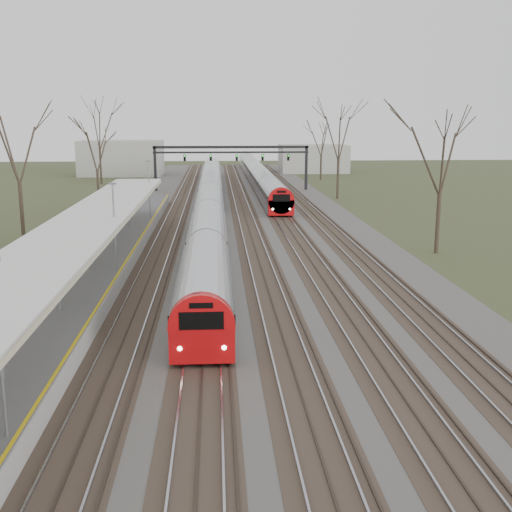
{
  "coord_description": "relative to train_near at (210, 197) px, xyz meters",
  "views": [
    {
      "loc": [
        -1.89,
        -2.56,
        9.53
      ],
      "look_at": [
        0.33,
        32.7,
        2.0
      ],
      "focal_mm": 45.0,
      "sensor_mm": 36.0,
      "label": 1
    }
  ],
  "objects": [
    {
      "name": "signal_gantry",
      "position": [
        2.79,
        19.26,
        3.43
      ],
      "size": [
        21.0,
        0.59,
        6.08
      ],
      "color": "black",
      "rests_on": "ground"
    },
    {
      "name": "train_far",
      "position": [
        7.0,
        31.15,
        0.0
      ],
      "size": [
        2.62,
        75.21,
        3.05
      ],
      "color": "#A0A2A9",
      "rests_on": "ground"
    },
    {
      "name": "train_near",
      "position": [
        0.0,
        0.0,
        0.0
      ],
      "size": [
        2.62,
        90.21,
        3.05
      ],
      "color": "#A0A2A9",
      "rests_on": "ground"
    },
    {
      "name": "platform",
      "position": [
        -6.55,
        -28.23,
        -0.98
      ],
      "size": [
        3.5,
        69.0,
        1.0
      ],
      "primitive_type": "cube",
      "color": "#9E9B93",
      "rests_on": "ground"
    },
    {
      "name": "canopy",
      "position": [
        -6.55,
        -32.74,
        2.45
      ],
      "size": [
        4.1,
        50.0,
        3.11
      ],
      "color": "slate",
      "rests_on": "platform"
    },
    {
      "name": "tree_west_far",
      "position": [
        -14.5,
        -17.73,
        6.54
      ],
      "size": [
        5.5,
        5.5,
        11.33
      ],
      "color": "#2D231C",
      "rests_on": "ground"
    },
    {
      "name": "tree_east_far",
      "position": [
        16.5,
        -23.73,
        5.81
      ],
      "size": [
        5.0,
        5.0,
        10.3
      ],
      "color": "#2D231C",
      "rests_on": "ground"
    },
    {
      "name": "track_bed",
      "position": [
        2.76,
        -10.73,
        -1.42
      ],
      "size": [
        24.0,
        160.0,
        0.22
      ],
      "color": "#474442",
      "rests_on": "ground"
    }
  ]
}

